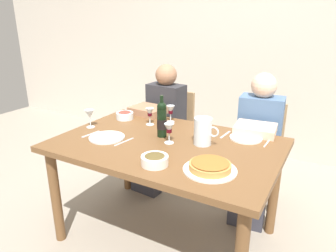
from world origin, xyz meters
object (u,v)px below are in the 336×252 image
dinner_plate_right_setting (246,138)px  salad_bowl (125,115)px  wine_glass_centre (90,115)px  wine_glass_left_diner (150,113)px  wine_glass_right_diner (169,129)px  olive_bowl (155,159)px  wine_bottle (162,119)px  dinner_plate_left_setting (107,137)px  wine_glass_spare (171,111)px  chair_left (173,129)px  diner_right (257,143)px  dining_table (167,155)px  chair_right (260,146)px  water_pitcher (203,133)px  baked_tart (210,166)px  diner_left (159,124)px

dinner_plate_right_setting → salad_bowl: bearing=-177.2°
wine_glass_centre → wine_glass_left_diner: bearing=36.8°
wine_glass_right_diner → olive_bowl: bearing=-74.8°
wine_bottle → wine_glass_centre: size_ratio=2.14×
dinner_plate_left_setting → dinner_plate_right_setting: 0.98m
salad_bowl → wine_glass_spare: 0.40m
wine_bottle → dinner_plate_right_setting: (0.54, 0.24, -0.12)m
wine_glass_centre → chair_left: size_ratio=0.16×
wine_bottle → diner_right: 0.83m
wine_bottle → wine_glass_centre: 0.59m
salad_bowl → chair_left: size_ratio=0.16×
dining_table → salad_bowl: 0.64m
wine_glass_centre → chair_right: size_ratio=0.16×
diner_right → wine_glass_left_diner: bearing=21.2°
wine_glass_left_diner → chair_right: (0.74, 0.62, -0.36)m
dinner_plate_right_setting → diner_right: diner_right is taller
chair_right → diner_right: size_ratio=0.75×
water_pitcher → diner_right: size_ratio=0.16×
salad_bowl → wine_glass_left_diner: 0.27m
diner_right → dinner_plate_right_setting: bearing=82.5°
dinner_plate_right_setting → chair_right: size_ratio=0.26×
dining_table → diner_right: (0.46, 0.64, -0.05)m
olive_bowl → wine_glass_left_diner: 0.71m
baked_tart → olive_bowl: bearing=-164.3°
chair_left → diner_left: 0.26m
water_pitcher → olive_bowl: water_pitcher is taller
wine_bottle → water_pitcher: wine_bottle is taller
dining_table → wine_glass_right_diner: size_ratio=10.86×
diner_right → water_pitcher: bearing=61.0°
baked_tart → wine_glass_spare: 0.88m
wine_glass_centre → dinner_plate_right_setting: (1.12, 0.35, -0.10)m
wine_glass_centre → chair_right: bearing=38.9°
chair_right → diner_right: 0.26m
wine_glass_spare → diner_left: bearing=134.4°
wine_glass_right_diner → diner_left: diner_left is taller
wine_glass_centre → wine_glass_spare: 0.63m
water_pitcher → wine_glass_spare: bearing=143.6°
diner_left → chair_right: 0.93m
olive_bowl → dinner_plate_right_setting: size_ratio=0.71×
wine_glass_left_diner → dining_table: bearing=-40.9°
water_pitcher → wine_glass_centre: bearing=-172.9°
dining_table → wine_bottle: size_ratio=5.02×
dinner_plate_left_setting → dinner_plate_right_setting: (0.86, 0.47, 0.00)m
wine_glass_left_diner → dinner_plate_left_setting: 0.42m
olive_bowl → wine_glass_left_diner: (-0.40, 0.58, 0.06)m
water_pitcher → olive_bowl: bearing=-105.6°
wine_glass_left_diner → salad_bowl: bearing=174.9°
wine_glass_centre → diner_right: 1.33m
dinner_plate_right_setting → diner_left: bearing=159.3°
wine_glass_right_diner → chair_left: wine_glass_right_diner is taller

